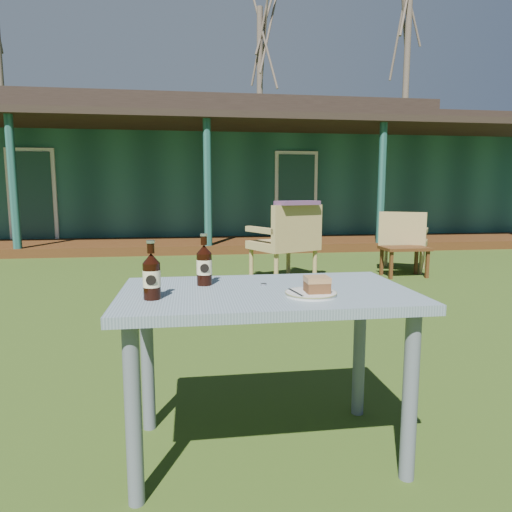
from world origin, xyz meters
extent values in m
plane|color=#334916|center=(0.00, 0.00, 0.00)|extent=(80.00, 80.00, 0.00)
cube|color=#1D4B44|center=(0.00, 9.50, 1.30)|extent=(15.00, 6.00, 2.60)
cube|color=black|center=(0.00, 9.50, 2.75)|extent=(15.80, 6.80, 0.30)
cube|color=black|center=(0.00, 9.50, 3.15)|extent=(12.00, 3.50, 0.60)
cube|color=#472711|center=(0.00, 5.60, 0.08)|extent=(15.00, 1.80, 0.16)
cube|color=black|center=(0.00, 5.60, 2.45)|extent=(15.40, 2.00, 0.12)
cylinder|color=#1D4B44|center=(-3.25, 4.80, 1.23)|extent=(0.14, 0.14, 2.45)
cylinder|color=#1D4B44|center=(0.00, 4.80, 1.23)|extent=(0.14, 0.14, 2.45)
cylinder|color=#1D4B44|center=(3.25, 4.80, 1.23)|extent=(0.14, 0.14, 2.45)
cube|color=white|center=(-3.50, 6.48, 1.00)|extent=(0.95, 0.06, 2.00)
cube|color=#193D38|center=(-3.50, 6.45, 1.00)|extent=(0.80, 0.04, 1.85)
cube|color=white|center=(2.00, 6.48, 1.00)|extent=(0.95, 0.06, 2.00)
cube|color=#193D38|center=(2.00, 6.45, 1.00)|extent=(0.80, 0.04, 1.85)
cylinder|color=brown|center=(-8.00, 17.50, 5.25)|extent=(0.28, 0.28, 10.50)
cylinder|color=brown|center=(3.00, 18.50, 4.75)|extent=(0.28, 0.28, 9.50)
cylinder|color=brown|center=(9.50, 17.00, 5.50)|extent=(0.28, 0.28, 11.00)
cube|color=slate|center=(0.00, -1.60, 0.70)|extent=(1.20, 0.70, 0.04)
cylinder|color=slate|center=(-0.52, -1.87, 0.34)|extent=(0.06, 0.06, 0.68)
cylinder|color=slate|center=(0.52, -1.87, 0.34)|extent=(0.06, 0.06, 0.68)
cylinder|color=slate|center=(-0.52, -1.33, 0.34)|extent=(0.06, 0.06, 0.68)
cylinder|color=slate|center=(0.52, -1.33, 0.34)|extent=(0.06, 0.06, 0.68)
cylinder|color=silver|center=(0.16, -1.73, 0.73)|extent=(0.20, 0.20, 0.01)
cylinder|color=olive|center=(0.16, -1.73, 0.73)|extent=(0.20, 0.20, 0.00)
cube|color=brown|center=(0.18, -1.73, 0.75)|extent=(0.09, 0.08, 0.04)
cube|color=#A37549|center=(0.18, -1.73, 0.79)|extent=(0.09, 0.09, 0.02)
cube|color=silver|center=(0.09, -1.74, 0.74)|extent=(0.03, 0.14, 0.00)
cylinder|color=black|center=(-0.25, -1.47, 0.79)|extent=(0.07, 0.07, 0.14)
cone|color=black|center=(-0.25, -1.47, 0.88)|extent=(0.07, 0.07, 0.04)
cylinder|color=black|center=(-0.25, -1.47, 0.92)|extent=(0.03, 0.03, 0.04)
cylinder|color=silver|center=(-0.25, -1.47, 0.94)|extent=(0.03, 0.03, 0.01)
cylinder|color=beige|center=(-0.25, -1.47, 0.80)|extent=(0.07, 0.07, 0.06)
cylinder|color=black|center=(-0.25, -1.50, 0.80)|extent=(0.04, 0.00, 0.04)
cylinder|color=black|center=(-0.46, -1.70, 0.79)|extent=(0.07, 0.07, 0.14)
cone|color=black|center=(-0.46, -1.70, 0.88)|extent=(0.07, 0.07, 0.04)
cylinder|color=black|center=(-0.46, -1.70, 0.91)|extent=(0.03, 0.03, 0.04)
cylinder|color=silver|center=(-0.46, -1.70, 0.94)|extent=(0.03, 0.03, 0.01)
cylinder|color=beige|center=(-0.46, -1.70, 0.80)|extent=(0.07, 0.07, 0.06)
cylinder|color=black|center=(-0.46, -1.74, 0.80)|extent=(0.04, 0.00, 0.04)
cylinder|color=silver|center=(0.00, -1.51, 0.72)|extent=(0.03, 0.03, 0.01)
cube|color=#A68E53|center=(0.85, 2.24, 0.45)|extent=(0.93, 0.91, 0.10)
cube|color=#A68E53|center=(0.97, 1.98, 0.73)|extent=(0.69, 0.38, 0.47)
cube|color=#A68E53|center=(1.13, 2.40, 0.65)|extent=(0.33, 0.60, 0.07)
cube|color=#A68E53|center=(0.55, 2.13, 0.65)|extent=(0.33, 0.60, 0.07)
cylinder|color=#A68E53|center=(1.01, 2.62, 0.20)|extent=(0.06, 0.06, 0.40)
cylinder|color=#A68E53|center=(0.46, 2.37, 0.20)|extent=(0.06, 0.06, 0.40)
cylinder|color=#A68E53|center=(1.24, 2.12, 0.20)|extent=(0.06, 0.06, 0.40)
cylinder|color=#A68E53|center=(0.70, 1.86, 0.20)|extent=(0.06, 0.06, 0.40)
cube|color=#A68E53|center=(2.73, 2.74, 0.39)|extent=(0.84, 0.83, 0.09)
cube|color=#A68E53|center=(2.60, 2.52, 0.64)|extent=(0.58, 0.39, 0.41)
cube|color=#A68E53|center=(2.98, 2.62, 0.57)|extent=(0.34, 0.51, 0.06)
cube|color=#A68E53|center=(2.50, 2.90, 0.57)|extent=(0.34, 0.51, 0.06)
cylinder|color=#A68E53|center=(3.08, 2.82, 0.17)|extent=(0.05, 0.05, 0.35)
cylinder|color=#A68E53|center=(2.63, 3.09, 0.17)|extent=(0.05, 0.05, 0.35)
cylinder|color=#A68E53|center=(2.83, 2.40, 0.17)|extent=(0.05, 0.05, 0.35)
cylinder|color=#A68E53|center=(2.38, 2.67, 0.17)|extent=(0.05, 0.05, 0.35)
cube|color=#643D64|center=(0.97, 1.98, 0.99)|extent=(0.59, 0.43, 0.05)
cube|color=#472711|center=(2.50, 2.23, 0.38)|extent=(0.60, 0.40, 0.04)
cube|color=#472711|center=(2.25, 2.08, 0.18)|extent=(0.04, 0.04, 0.36)
cube|color=#472711|center=(2.75, 2.08, 0.18)|extent=(0.04, 0.04, 0.36)
cube|color=#472711|center=(2.25, 2.38, 0.18)|extent=(0.04, 0.04, 0.36)
cube|color=#472711|center=(2.75, 2.38, 0.18)|extent=(0.04, 0.04, 0.36)
camera|label=1|loc=(-0.30, -3.43, 1.12)|focal=32.00mm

